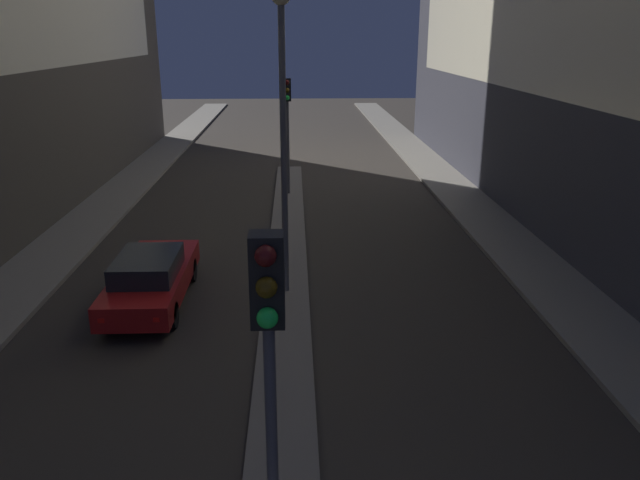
{
  "coord_description": "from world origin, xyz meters",
  "views": [
    {
      "loc": [
        0.27,
        -1.69,
        6.56
      ],
      "look_at": [
        1.02,
        16.57,
        0.5
      ],
      "focal_mm": 35.0,
      "sensor_mm": 36.0,
      "label": 1
    }
  ],
  "objects": [
    {
      "name": "street_lamp",
      "position": [
        0.0,
        13.59,
        5.01
      ],
      "size": [
        0.47,
        0.47,
        7.53
      ],
      "color": "#4C4C51",
      "rests_on": "median_strip"
    },
    {
      "name": "car_left_lane",
      "position": [
        -3.38,
        13.06,
        0.72
      ],
      "size": [
        1.7,
        4.77,
        1.4
      ],
      "color": "maroon",
      "rests_on": "ground"
    },
    {
      "name": "traffic_light_near",
      "position": [
        0.0,
        3.63,
        3.58
      ],
      "size": [
        0.32,
        0.42,
        4.75
      ],
      "color": "#4C4C51",
      "rests_on": "median_strip"
    },
    {
      "name": "traffic_light_mid",
      "position": [
        0.0,
        24.13,
        3.58
      ],
      "size": [
        0.32,
        0.42,
        4.75
      ],
      "color": "#4C4C51",
      "rests_on": "median_strip"
    },
    {
      "name": "median_strip",
      "position": [
        0.0,
        15.38,
        0.05
      ],
      "size": [
        1.19,
        28.76,
        0.11
      ],
      "color": "#66605B",
      "rests_on": "ground"
    }
  ]
}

